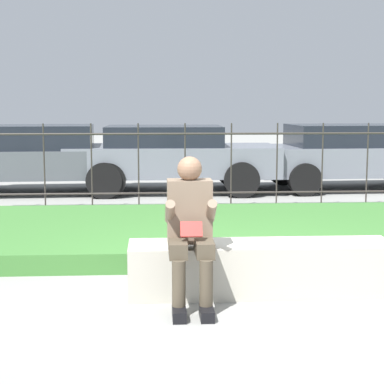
% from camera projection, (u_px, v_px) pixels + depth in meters
% --- Properties ---
extents(ground_plane, '(60.00, 60.00, 0.00)m').
position_uv_depth(ground_plane, '(251.00, 293.00, 5.82)').
color(ground_plane, gray).
extents(stone_bench, '(2.38, 0.54, 0.47)m').
position_uv_depth(stone_bench, '(261.00, 271.00, 5.79)').
color(stone_bench, '#B7B2A3').
rests_on(stone_bench, ground_plane).
extents(person_seated_reader, '(0.42, 0.73, 1.26)m').
position_uv_depth(person_seated_reader, '(190.00, 225.00, 5.39)').
color(person_seated_reader, black).
rests_on(person_seated_reader, ground_plane).
extents(grass_berm, '(9.44, 3.19, 0.21)m').
position_uv_depth(grass_berm, '(224.00, 232.00, 8.07)').
color(grass_berm, '#3D7533').
rests_on(grass_berm, ground_plane).
extents(iron_fence, '(7.44, 0.03, 1.40)m').
position_uv_depth(iron_fence, '(208.00, 165.00, 10.29)').
color(iron_fence, '#332D28').
rests_on(iron_fence, ground_plane).
extents(car_parked_left, '(4.19, 2.02, 1.30)m').
position_uv_depth(car_parked_left, '(39.00, 156.00, 12.25)').
color(car_parked_left, '#4C5156').
rests_on(car_parked_left, ground_plane).
extents(car_parked_right, '(4.11, 2.03, 1.30)m').
position_uv_depth(car_parked_right, '(352.00, 154.00, 12.83)').
color(car_parked_right, slate).
rests_on(car_parked_right, ground_plane).
extents(car_parked_center, '(4.06, 1.98, 1.28)m').
position_uv_depth(car_parked_center, '(171.00, 156.00, 12.45)').
color(car_parked_center, slate).
rests_on(car_parked_center, ground_plane).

